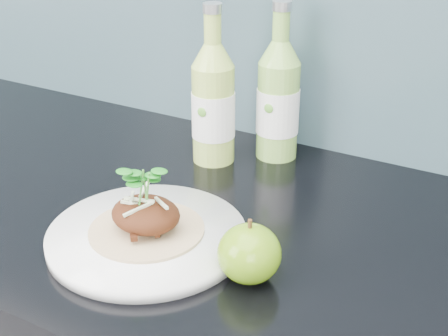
{
  "coord_description": "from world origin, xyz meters",
  "views": [
    {
      "loc": [
        0.4,
        1.05,
        1.34
      ],
      "look_at": [
        0.05,
        1.65,
        1.0
      ],
      "focal_mm": 50.0,
      "sensor_mm": 36.0,
      "label": 1
    }
  ],
  "objects_px": {
    "green_apple": "(249,254)",
    "cider_bottle_right": "(278,101)",
    "dinner_plate": "(147,236)",
    "cider_bottle_left": "(213,104)"
  },
  "relations": [
    {
      "from": "dinner_plate",
      "to": "cider_bottle_left",
      "type": "xyz_separation_m",
      "value": [
        -0.05,
        0.26,
        0.09
      ]
    },
    {
      "from": "cider_bottle_left",
      "to": "cider_bottle_right",
      "type": "xyz_separation_m",
      "value": [
        0.08,
        0.07,
        0.0
      ]
    },
    {
      "from": "dinner_plate",
      "to": "cider_bottle_right",
      "type": "relative_size",
      "value": 1.27
    },
    {
      "from": "dinner_plate",
      "to": "cider_bottle_left",
      "type": "bearing_deg",
      "value": 101.43
    },
    {
      "from": "green_apple",
      "to": "cider_bottle_right",
      "type": "distance_m",
      "value": 0.36
    },
    {
      "from": "green_apple",
      "to": "cider_bottle_left",
      "type": "xyz_separation_m",
      "value": [
        -0.2,
        0.26,
        0.06
      ]
    },
    {
      "from": "cider_bottle_right",
      "to": "dinner_plate",
      "type": "bearing_deg",
      "value": -81.18
    },
    {
      "from": "green_apple",
      "to": "cider_bottle_right",
      "type": "bearing_deg",
      "value": 110.17
    },
    {
      "from": "dinner_plate",
      "to": "green_apple",
      "type": "relative_size",
      "value": 3.88
    },
    {
      "from": "green_apple",
      "to": "cider_bottle_left",
      "type": "bearing_deg",
      "value": 127.69
    }
  ]
}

